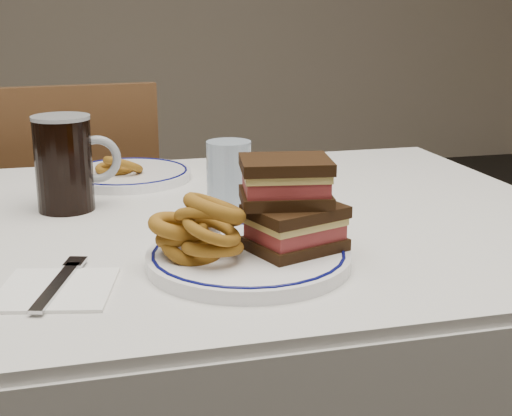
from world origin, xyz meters
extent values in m
cube|color=silver|center=(0.00, 0.00, 0.73)|extent=(1.26, 0.86, 0.03)
cylinder|color=#4C3518|center=(0.54, 0.34, 0.35)|extent=(0.06, 0.06, 0.71)
cube|color=silver|center=(0.00, 0.43, 0.65)|extent=(1.26, 0.01, 0.17)
cube|color=#4C3518|center=(-0.16, 0.84, 0.42)|extent=(0.44, 0.44, 0.04)
cylinder|color=#4C3518|center=(0.00, 1.03, 0.20)|extent=(0.04, 0.04, 0.40)
cylinder|color=#4C3518|center=(0.03, 0.68, 0.20)|extent=(0.04, 0.04, 0.40)
cylinder|color=#4C3518|center=(-0.35, 1.00, 0.20)|extent=(0.04, 0.04, 0.40)
cylinder|color=#4C3518|center=(-0.32, 0.65, 0.20)|extent=(0.04, 0.04, 0.40)
cube|color=#4C3518|center=(-0.14, 0.65, 0.66)|extent=(0.41, 0.06, 0.45)
cylinder|color=white|center=(0.07, -0.22, 0.76)|extent=(0.26, 0.26, 0.02)
torus|color=#0B0D52|center=(0.07, -0.22, 0.77)|extent=(0.24, 0.24, 0.00)
cube|color=black|center=(0.13, -0.22, 0.77)|extent=(0.13, 0.12, 0.01)
cube|color=#9F342E|center=(0.13, -0.22, 0.79)|extent=(0.12, 0.11, 0.02)
cube|color=#D0B55D|center=(0.13, -0.22, 0.81)|extent=(0.13, 0.11, 0.01)
cube|color=black|center=(0.13, -0.22, 0.82)|extent=(0.13, 0.12, 0.01)
cube|color=black|center=(0.12, -0.21, 0.83)|extent=(0.12, 0.10, 0.01)
cube|color=#9F342E|center=(0.12, -0.21, 0.85)|extent=(0.11, 0.10, 0.02)
cube|color=#D0B55D|center=(0.12, -0.21, 0.86)|extent=(0.12, 0.10, 0.01)
cube|color=black|center=(0.12, -0.21, 0.87)|extent=(0.12, 0.10, 0.01)
torus|color=brown|center=(0.00, -0.22, 0.78)|extent=(0.08, 0.08, 0.06)
torus|color=brown|center=(0.02, -0.24, 0.79)|extent=(0.08, 0.08, 0.03)
torus|color=brown|center=(-0.01, -0.20, 0.80)|extent=(0.07, 0.07, 0.04)
torus|color=brown|center=(-0.01, -0.21, 0.80)|extent=(0.08, 0.08, 0.03)
torus|color=brown|center=(0.02, -0.25, 0.81)|extent=(0.08, 0.07, 0.05)
torus|color=brown|center=(0.02, -0.23, 0.82)|extent=(0.09, 0.08, 0.06)
torus|color=brown|center=(0.03, -0.23, 0.83)|extent=(0.08, 0.08, 0.05)
cylinder|color=white|center=(0.02, -0.15, 0.78)|extent=(0.06, 0.06, 0.03)
cylinder|color=#8D0204|center=(0.02, -0.15, 0.79)|extent=(0.05, 0.05, 0.01)
cylinder|color=black|center=(-0.15, 0.10, 0.82)|extent=(0.09, 0.09, 0.15)
cylinder|color=#8F949C|center=(-0.15, 0.10, 0.90)|extent=(0.09, 0.09, 0.01)
torus|color=#8F949C|center=(-0.10, 0.10, 0.83)|extent=(0.08, 0.02, 0.08)
cylinder|color=#97ACC3|center=(0.10, 0.03, 0.81)|extent=(0.07, 0.07, 0.11)
cylinder|color=white|center=(-0.04, 0.28, 0.76)|extent=(0.24, 0.24, 0.02)
torus|color=#0B0D52|center=(-0.04, 0.28, 0.77)|extent=(0.23, 0.23, 0.00)
torus|color=brown|center=(-0.06, 0.28, 0.77)|extent=(0.07, 0.07, 0.02)
torus|color=brown|center=(-0.05, 0.26, 0.78)|extent=(0.08, 0.08, 0.06)
cube|color=white|center=(-0.16, -0.25, 0.75)|extent=(0.15, 0.15, 0.00)
cube|color=#B0AFB4|center=(-0.16, -0.25, 0.76)|extent=(0.06, 0.14, 0.00)
cube|color=#B0AFB4|center=(-0.14, -0.17, 0.76)|extent=(0.03, 0.04, 0.00)
camera|label=1|loc=(-0.13, -1.04, 1.07)|focal=50.00mm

